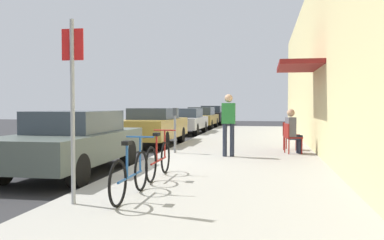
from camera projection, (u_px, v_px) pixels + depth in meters
The scene contains 16 objects.
ground_plane at pixel (137, 168), 9.80m from camera, with size 60.00×60.00×0.00m, color #2D2D30.
sidewalk_slab at pixel (236, 157), 11.35m from camera, with size 4.50×32.00×0.12m, color #9E9B93.
building_facade at pixel (326, 58), 10.82m from camera, with size 1.40×32.00×5.57m.
parked_car_0 at pixel (73, 141), 8.88m from camera, with size 1.80×4.40×1.39m.
parked_car_1 at pixel (153, 126), 15.15m from camera, with size 1.80×4.40×1.41m.
parked_car_2 at pixel (185, 121), 21.24m from camera, with size 1.80×4.40×1.35m.
parked_car_3 at pixel (201, 117), 26.46m from camera, with size 1.80×4.40×1.39m.
parked_car_4 at pixel (212, 115), 31.62m from camera, with size 1.80×4.40×1.48m.
parking_meter at pixel (175, 127), 11.83m from camera, with size 0.12×0.10×1.32m.
street_sign at pixel (73, 97), 5.66m from camera, with size 0.32×0.06×2.60m.
bicycle_0 at pixel (131, 175), 6.04m from camera, with size 0.46×1.71×0.90m.
bicycle_1 at pixel (159, 159), 7.77m from camera, with size 0.46×1.71×0.90m.
cafe_chair_0 at pixel (291, 136), 11.70m from camera, with size 0.54×0.54×0.87m.
seated_patron_0 at pixel (293, 129), 11.69m from camera, with size 0.50×0.45×1.29m.
cafe_chair_1 at pixel (289, 134), 12.71m from camera, with size 0.54×0.54×0.87m.
pedestrian_standing at pixel (229, 120), 10.97m from camera, with size 0.36×0.22×1.70m.
Camera 1 is at (3.08, -9.34, 1.52)m, focal length 37.73 mm.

